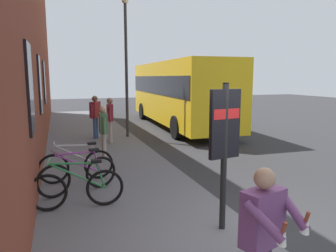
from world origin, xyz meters
TOP-DOWN VIEW (x-y plane):
  - ground at (6.00, -1.00)m, footprint 60.00×60.00m
  - sidewalk_pavement at (8.00, 1.75)m, footprint 24.00×3.50m
  - station_facade at (8.99, 3.80)m, footprint 22.00×0.65m
  - bicycle_beside_lamp at (1.93, 2.76)m, footprint 0.48×1.77m
  - bicycle_by_door at (2.79, 2.68)m, footprint 0.67×1.71m
  - bicycle_leaning_wall at (3.59, 2.67)m, footprint 0.48×1.77m
  - transit_info_sign at (0.29, 0.55)m, footprint 0.17×0.56m
  - city_bus at (11.58, -3.00)m, footprint 10.60×2.99m
  - pedestrian_by_facade at (7.92, 1.17)m, footprint 0.64×0.32m
  - pedestrian_crossing_street at (5.53, 1.75)m, footprint 0.62×0.25m
  - pedestrian_near_bus at (8.95, 1.61)m, footprint 0.56×0.49m
  - tourist_with_hotdogs at (-1.57, 1.14)m, footprint 0.65×0.64m
  - street_lamp at (8.90, 0.30)m, footprint 0.28×0.28m

SIDE VIEW (x-z plane):
  - ground at x=6.00m, z-range 0.00..0.00m
  - sidewalk_pavement at x=8.00m, z-range 0.00..0.12m
  - bicycle_beside_lamp at x=1.93m, z-range 0.02..1.00m
  - bicycle_by_door at x=2.79m, z-range 0.02..1.00m
  - bicycle_leaning_wall at x=3.59m, z-range 0.02..1.00m
  - tourist_with_hotdogs at x=-1.57m, z-range 0.31..1.91m
  - pedestrian_crossing_street at x=5.53m, z-range 0.30..1.93m
  - pedestrian_by_facade at x=7.92m, z-range 0.31..2.02m
  - pedestrian_near_bus at x=8.95m, z-range 0.31..2.05m
  - transit_info_sign at x=0.29m, z-range 0.52..2.92m
  - city_bus at x=11.58m, z-range 0.24..3.59m
  - street_lamp at x=8.90m, z-range 0.61..6.27m
  - station_facade at x=8.99m, z-range 0.00..9.10m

